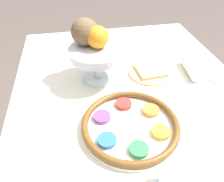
% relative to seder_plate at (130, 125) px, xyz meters
% --- Properties ---
extents(dining_table, '(1.19, 0.85, 0.77)m').
position_rel_seder_plate_xyz_m(dining_table, '(0.12, -0.05, -0.40)').
color(dining_table, silver).
rests_on(dining_table, ground_plane).
extents(seder_plate, '(0.29, 0.29, 0.03)m').
position_rel_seder_plate_xyz_m(seder_plate, '(0.00, 0.00, 0.00)').
color(seder_plate, silver).
rests_on(seder_plate, dining_table).
extents(fruit_stand, '(0.20, 0.20, 0.13)m').
position_rel_seder_plate_xyz_m(fruit_stand, '(0.27, 0.06, 0.09)').
color(fruit_stand, silver).
rests_on(fruit_stand, dining_table).
extents(orange_fruit, '(0.08, 0.08, 0.08)m').
position_rel_seder_plate_xyz_m(orange_fruit, '(0.27, 0.05, 0.15)').
color(orange_fruit, orange).
rests_on(orange_fruit, fruit_stand).
extents(coconut, '(0.10, 0.10, 0.10)m').
position_rel_seder_plate_xyz_m(coconut, '(0.30, 0.09, 0.16)').
color(coconut, brown).
rests_on(coconut, fruit_stand).
extents(bread_plate, '(0.17, 0.17, 0.02)m').
position_rel_seder_plate_xyz_m(bread_plate, '(0.26, -0.15, -0.01)').
color(bread_plate, tan).
rests_on(bread_plate, dining_table).
extents(napkin_roll, '(0.15, 0.06, 0.05)m').
position_rel_seder_plate_xyz_m(napkin_roll, '(0.24, -0.31, 0.01)').
color(napkin_roll, white).
rests_on(napkin_roll, dining_table).
extents(cup_mid, '(0.08, 0.08, 0.06)m').
position_rel_seder_plate_xyz_m(cup_mid, '(0.52, 0.05, 0.02)').
color(cup_mid, silver).
rests_on(cup_mid, dining_table).
extents(spoon, '(0.17, 0.07, 0.01)m').
position_rel_seder_plate_xyz_m(spoon, '(0.23, -0.36, -0.01)').
color(spoon, silver).
rests_on(spoon, dining_table).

